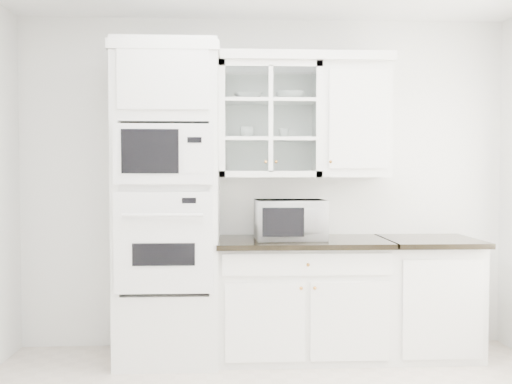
{
  "coord_description": "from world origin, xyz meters",
  "views": [
    {
      "loc": [
        -0.27,
        -2.74,
        1.43
      ],
      "look_at": [
        -0.1,
        1.05,
        1.3
      ],
      "focal_mm": 38.0,
      "sensor_mm": 36.0,
      "label": 1
    }
  ],
  "objects": [
    {
      "name": "room_shell",
      "position": [
        0.0,
        0.43,
        1.78
      ],
      "size": [
        4.0,
        3.5,
        2.7
      ],
      "color": "white",
      "rests_on": "ground"
    },
    {
      "name": "oven_column",
      "position": [
        -0.75,
        1.42,
        1.2
      ],
      "size": [
        0.76,
        0.68,
        2.4
      ],
      "color": "white",
      "rests_on": "ground"
    },
    {
      "name": "base_cabinet_run",
      "position": [
        0.28,
        1.45,
        0.46
      ],
      "size": [
        1.32,
        0.67,
        0.92
      ],
      "color": "white",
      "rests_on": "ground"
    },
    {
      "name": "extra_base_cabinet",
      "position": [
        1.28,
        1.45,
        0.46
      ],
      "size": [
        0.72,
        0.67,
        0.92
      ],
      "color": "white",
      "rests_on": "ground"
    },
    {
      "name": "upper_cabinet_glass",
      "position": [
        0.03,
        1.58,
        1.85
      ],
      "size": [
        0.8,
        0.33,
        0.9
      ],
      "color": "white",
      "rests_on": "room_shell"
    },
    {
      "name": "upper_cabinet_solid",
      "position": [
        0.71,
        1.58,
        1.85
      ],
      "size": [
        0.55,
        0.33,
        0.9
      ],
      "primitive_type": "cube",
      "color": "white",
      "rests_on": "room_shell"
    },
    {
      "name": "crown_molding",
      "position": [
        -0.07,
        1.56,
        2.33
      ],
      "size": [
        2.14,
        0.38,
        0.07
      ],
      "primitive_type": "cube",
      "color": "white",
      "rests_on": "room_shell"
    },
    {
      "name": "countertop_microwave",
      "position": [
        0.18,
        1.43,
        1.07
      ],
      "size": [
        0.55,
        0.46,
        0.31
      ],
      "primitive_type": "imported",
      "rotation": [
        0.0,
        0.0,
        3.19
      ],
      "color": "white",
      "rests_on": "base_cabinet_run"
    },
    {
      "name": "bowl_a",
      "position": [
        -0.14,
        1.57,
        2.04
      ],
      "size": [
        0.23,
        0.23,
        0.06
      ],
      "primitive_type": "imported",
      "rotation": [
        0.0,
        0.0,
        0.03
      ],
      "color": "white",
      "rests_on": "upper_cabinet_glass"
    },
    {
      "name": "bowl_b",
      "position": [
        0.2,
        1.6,
        2.05
      ],
      "size": [
        0.28,
        0.28,
        0.07
      ],
      "primitive_type": "imported",
      "rotation": [
        0.0,
        0.0,
        -0.29
      ],
      "color": "white",
      "rests_on": "upper_cabinet_glass"
    },
    {
      "name": "cup_a",
      "position": [
        -0.15,
        1.57,
        1.75
      ],
      "size": [
        0.12,
        0.12,
        0.09
      ],
      "primitive_type": "imported",
      "rotation": [
        0.0,
        0.0,
        -0.04
      ],
      "color": "white",
      "rests_on": "upper_cabinet_glass"
    },
    {
      "name": "cup_b",
      "position": [
        0.15,
        1.57,
        1.75
      ],
      "size": [
        0.09,
        0.09,
        0.08
      ],
      "primitive_type": "imported",
      "rotation": [
        0.0,
        0.0,
        -0.09
      ],
      "color": "white",
      "rests_on": "upper_cabinet_glass"
    }
  ]
}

